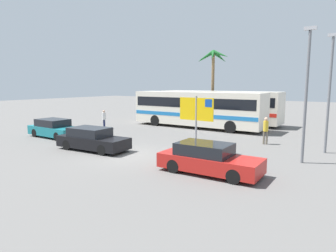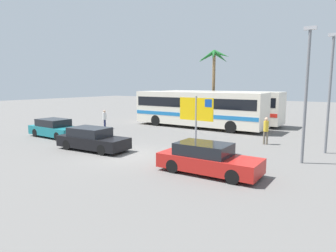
{
  "view_description": "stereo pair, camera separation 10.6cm",
  "coord_description": "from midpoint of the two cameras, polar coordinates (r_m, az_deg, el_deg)",
  "views": [
    {
      "loc": [
        11.16,
        -11.96,
        3.87
      ],
      "look_at": [
        0.87,
        3.0,
        1.3
      ],
      "focal_mm": 31.79,
      "sensor_mm": 36.0,
      "label": 1
    },
    {
      "loc": [
        11.24,
        -11.9,
        3.87
      ],
      "look_at": [
        0.87,
        3.0,
        1.3
      ],
      "focal_mm": 31.79,
      "sensor_mm": 36.0,
      "label": 2
    }
  ],
  "objects": [
    {
      "name": "ground",
      "position": [
        16.82,
        -8.14,
        -5.33
      ],
      "size": [
        120.0,
        120.0,
        0.0
      ],
      "primitive_type": "plane",
      "color": "#605E5B"
    },
    {
      "name": "bus_front_coach",
      "position": [
        26.61,
        5.79,
        3.52
      ],
      "size": [
        12.01,
        2.65,
        3.17
      ],
      "color": "silver",
      "rests_on": "ground"
    },
    {
      "name": "bus_rear_coach",
      "position": [
        29.76,
        9.88,
        3.92
      ],
      "size": [
        12.01,
        2.65,
        3.17
      ],
      "color": "silver",
      "rests_on": "ground"
    },
    {
      "name": "ferry_sign",
      "position": [
        17.05,
        5.73,
        2.82
      ],
      "size": [
        2.2,
        0.13,
        3.2
      ],
      "rotation": [
        0.0,
        0.0,
        -0.03
      ],
      "color": "gray",
      "rests_on": "ground"
    },
    {
      "name": "car_black",
      "position": [
        18.12,
        -14.15,
        -2.47
      ],
      "size": [
        4.53,
        2.04,
        1.32
      ],
      "rotation": [
        0.0,
        0.0,
        0.08
      ],
      "color": "black",
      "rests_on": "ground"
    },
    {
      "name": "car_teal",
      "position": [
        23.3,
        -20.71,
        -0.44
      ],
      "size": [
        4.36,
        1.78,
        1.32
      ],
      "rotation": [
        0.0,
        0.0,
        -0.01
      ],
      "color": "#19757F",
      "rests_on": "ground"
    },
    {
      "name": "car_red",
      "position": [
        13.12,
        7.81,
        -6.3
      ],
      "size": [
        4.49,
        1.83,
        1.32
      ],
      "rotation": [
        0.0,
        0.0,
        0.03
      ],
      "color": "red",
      "rests_on": "ground"
    },
    {
      "name": "pedestrian_near_sign",
      "position": [
        26.44,
        -11.94,
        1.56
      ],
      "size": [
        0.32,
        0.32,
        1.63
      ],
      "rotation": [
        0.0,
        0.0,
        4.23
      ],
      "color": "#1E2347",
      "rests_on": "ground"
    },
    {
      "name": "pedestrian_by_bus",
      "position": [
        20.12,
        18.41,
        -0.46
      ],
      "size": [
        0.32,
        0.32,
        1.75
      ],
      "rotation": [
        0.0,
        0.0,
        1.8
      ],
      "color": "#706656",
      "rests_on": "ground"
    },
    {
      "name": "lamp_post_left_side",
      "position": [
        15.77,
        25.17,
        6.26
      ],
      "size": [
        0.56,
        0.2,
        6.53
      ],
      "color": "slate",
      "rests_on": "ground"
    },
    {
      "name": "lamp_post_right_side",
      "position": [
        18.71,
        28.76,
        6.27
      ],
      "size": [
        0.56,
        0.2,
        6.57
      ],
      "color": "slate",
      "rests_on": "ground"
    },
    {
      "name": "palm_tree_seaside",
      "position": [
        32.83,
        8.85,
        11.74
      ],
      "size": [
        3.81,
        3.57,
        7.47
      ],
      "color": "brown",
      "rests_on": "ground"
    }
  ]
}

